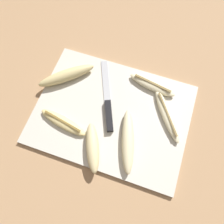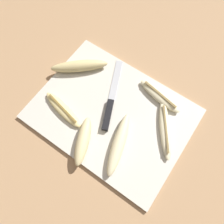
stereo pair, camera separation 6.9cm
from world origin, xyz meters
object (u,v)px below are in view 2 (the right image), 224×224
at_px(knife, 110,107).
at_px(banana_spotted_left, 79,66).
at_px(banana_pale_long, 160,96).
at_px(banana_cream_curved, 119,144).
at_px(banana_bright_far, 165,129).
at_px(banana_ripe_center, 83,141).
at_px(banana_golden_short, 63,109).

distance_m(knife, banana_spotted_left, 0.18).
height_order(banana_pale_long, banana_cream_curved, banana_cream_curved).
xyz_separation_m(banana_bright_far, banana_ripe_center, (-0.18, -0.17, 0.01)).
relative_size(banana_pale_long, banana_golden_short, 1.00).
distance_m(banana_pale_long, banana_cream_curved, 0.21).
height_order(banana_ripe_center, banana_spotted_left, banana_spotted_left).
height_order(knife, banana_ripe_center, banana_ripe_center).
bearing_deg(knife, banana_pale_long, 23.95).
relative_size(banana_bright_far, banana_spotted_left, 1.01).
xyz_separation_m(banana_bright_far, banana_spotted_left, (-0.35, 0.03, 0.01)).
relative_size(banana_ripe_center, banana_cream_curved, 0.77).
bearing_deg(banana_spotted_left, knife, -19.73).
bearing_deg(banana_ripe_center, banana_spotted_left, 130.29).
bearing_deg(banana_pale_long, banana_golden_short, -136.54).
xyz_separation_m(banana_pale_long, banana_golden_short, (-0.23, -0.22, -0.00)).
height_order(banana_ripe_center, banana_cream_curved, banana_ripe_center).
relative_size(banana_bright_far, banana_golden_short, 1.03).
xyz_separation_m(knife, banana_golden_short, (-0.12, -0.09, 0.00)).
bearing_deg(banana_pale_long, banana_cream_curved, -95.44).
bearing_deg(banana_spotted_left, banana_ripe_center, -49.71).
bearing_deg(banana_spotted_left, banana_cream_curved, -29.17).
bearing_deg(banana_bright_far, banana_golden_short, -156.93).
relative_size(banana_pale_long, banana_spotted_left, 0.97).
height_order(banana_ripe_center, banana_golden_short, banana_ripe_center).
bearing_deg(banana_spotted_left, banana_bright_far, -4.14).
relative_size(banana_ripe_center, banana_pale_long, 0.92).
distance_m(banana_spotted_left, banana_golden_short, 0.16).
bearing_deg(banana_pale_long, banana_spotted_left, -167.30).
xyz_separation_m(banana_cream_curved, banana_spotted_left, (-0.26, 0.15, 0.00)).
height_order(banana_bright_far, banana_cream_curved, banana_cream_curved).
xyz_separation_m(knife, banana_cream_curved, (0.09, -0.09, 0.01)).
xyz_separation_m(banana_ripe_center, banana_spotted_left, (-0.17, 0.20, 0.00)).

